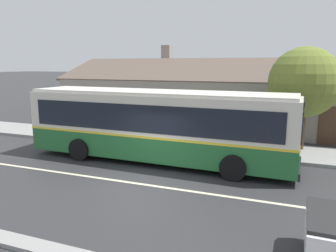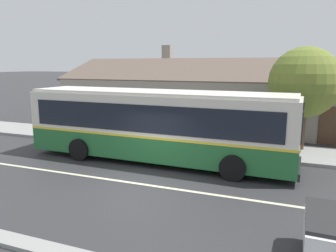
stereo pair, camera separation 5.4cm
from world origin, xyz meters
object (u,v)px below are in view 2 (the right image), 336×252
Objects in this scene: bench_by_building at (56,127)px; bus_stop_sign at (292,126)px; transit_bus at (157,124)px; bench_down_street at (106,131)px; street_tree_primary at (302,85)px.

bus_stop_sign is at bearing -1.86° from bench_by_building.
bench_down_street is at bearing 148.80° from transit_bus.
bus_stop_sign is (13.35, -0.43, 1.07)m from bench_by_building.
bench_down_street is at bearing -171.18° from street_tree_primary.
street_tree_primary is 2.14× the size of bus_stop_sign.
bench_by_building is at bearing 178.14° from bus_stop_sign.
bench_down_street is at bearing 177.18° from bus_stop_sign.
street_tree_primary is at bearing 81.18° from bus_stop_sign.
transit_bus is 6.43× the size of bench_down_street.
bench_down_street is 0.78× the size of bus_stop_sign.
transit_bus is 2.34× the size of street_tree_primary.
bench_by_building is 0.35× the size of street_tree_primary.
street_tree_primary is at bearing 6.79° from bench_by_building.
bench_by_building is at bearing -173.21° from street_tree_primary.
bus_stop_sign is at bearing 20.55° from transit_bus.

